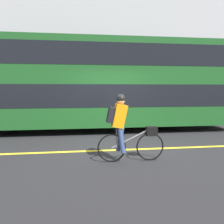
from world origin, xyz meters
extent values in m
plane|color=#232326|center=(0.00, 0.00, 0.00)|extent=(80.00, 80.00, 0.00)
cube|color=yellow|center=(0.00, -0.04, 0.00)|extent=(50.00, 0.14, 0.01)
cube|color=gray|center=(0.00, 5.78, 0.07)|extent=(60.00, 1.85, 0.14)
cube|color=#9E9EA3|center=(0.00, 6.85, 4.24)|extent=(60.00, 0.30, 8.48)
cylinder|color=black|center=(2.96, 3.13, 0.48)|extent=(0.96, 0.30, 0.96)
cylinder|color=black|center=(-4.17, 3.13, 0.48)|extent=(0.96, 0.30, 0.96)
cube|color=#194C1E|center=(-0.60, 3.13, 1.25)|extent=(11.51, 2.48, 1.93)
cube|color=black|center=(-0.60, 3.13, 1.48)|extent=(11.05, 2.50, 0.85)
cube|color=#194C1E|center=(-0.60, 3.13, 2.94)|extent=(11.51, 2.38, 1.45)
cube|color=black|center=(-0.60, 3.13, 3.01)|extent=(11.05, 2.40, 0.81)
torus|color=black|center=(0.50, -1.03, 0.34)|extent=(0.68, 0.04, 0.68)
torus|color=black|center=(-0.44, -1.03, 0.34)|extent=(0.68, 0.04, 0.68)
cylinder|color=slate|center=(0.03, -1.03, 0.56)|extent=(0.95, 0.03, 0.47)
cylinder|color=slate|center=(-0.33, -1.03, 0.59)|extent=(0.03, 0.03, 0.50)
cube|color=black|center=(0.53, -1.03, 0.72)|extent=(0.26, 0.16, 0.22)
cube|color=orange|center=(-0.27, -1.03, 1.11)|extent=(0.37, 0.32, 0.58)
cube|color=black|center=(-0.47, -1.03, 1.13)|extent=(0.21, 0.26, 0.38)
cylinder|color=#384C7A|center=(-0.23, -0.94, 0.54)|extent=(0.21, 0.11, 0.62)
cylinder|color=#384C7A|center=(-0.23, -1.12, 0.54)|extent=(0.19, 0.11, 0.61)
sphere|color=tan|center=(-0.23, -1.03, 1.47)|extent=(0.19, 0.19, 0.19)
sphere|color=black|center=(-0.23, -1.03, 1.51)|extent=(0.21, 0.21, 0.21)
cylinder|color=#59595B|center=(-1.90, 5.69, 1.47)|extent=(0.07, 0.07, 2.66)
cube|color=red|center=(-1.90, 5.65, 2.57)|extent=(0.36, 0.02, 0.36)
camera|label=1|loc=(-1.09, -6.05, 1.75)|focal=35.00mm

